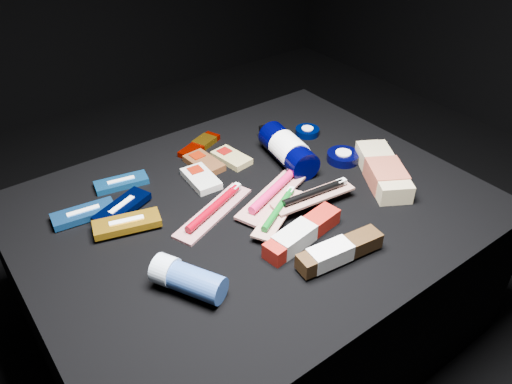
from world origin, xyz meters
TOP-DOWN VIEW (x-y plane):
  - ground at (0.00, 0.00)m, footprint 3.00×3.00m
  - cloth_table at (0.00, 0.00)m, footprint 0.98×0.78m
  - luna_bar_0 at (-0.20, 0.24)m, footprint 0.13×0.07m
  - luna_bar_1 at (-0.32, 0.18)m, footprint 0.14×0.07m
  - luna_bar_2 at (-0.24, 0.14)m, footprint 0.14×0.10m
  - luna_bar_3 at (-0.26, 0.09)m, footprint 0.14×0.09m
  - clif_bar_0 at (-0.01, 0.20)m, footprint 0.06×0.11m
  - clif_bar_1 at (-0.05, 0.15)m, footprint 0.07×0.11m
  - clif_bar_2 at (0.06, 0.18)m, footprint 0.07×0.11m
  - power_bar at (0.04, 0.28)m, footprint 0.14×0.09m
  - lotion_bottle at (0.17, 0.09)m, footprint 0.10×0.24m
  - cream_tin_upper at (0.30, 0.16)m, footprint 0.06×0.06m
  - cream_tin_lower at (0.29, 0.01)m, footprint 0.08×0.08m
  - bodywash_bottle at (0.30, -0.11)m, footprint 0.17×0.22m
  - deodorant_stick at (-0.24, -0.13)m, footprint 0.11×0.14m
  - toothbrush_pack_0 at (-0.09, 0.02)m, footprint 0.22×0.13m
  - toothbrush_pack_1 at (0.06, -0.01)m, footprint 0.25×0.14m
  - toothbrush_pack_2 at (0.01, -0.07)m, footprint 0.18×0.12m
  - toothbrush_pack_3 at (0.10, -0.08)m, footprint 0.20×0.07m
  - toothpaste_carton_red at (-0.00, -0.16)m, footprint 0.20×0.07m
  - toothpaste_carton_green at (0.02, -0.24)m, footprint 0.18×0.06m

SIDE VIEW (x-z plane):
  - ground at x=0.00m, z-range 0.00..0.00m
  - cloth_table at x=0.00m, z-range 0.00..0.40m
  - luna_bar_0 at x=-0.20m, z-range 0.40..0.42m
  - power_bar at x=0.04m, z-range 0.40..0.42m
  - clif_bar_2 at x=0.06m, z-range 0.40..0.42m
  - clif_bar_0 at x=-0.01m, z-range 0.40..0.42m
  - clif_bar_1 at x=-0.05m, z-range 0.40..0.42m
  - toothbrush_pack_0 at x=-0.09m, z-range 0.40..0.42m
  - cream_tin_upper at x=0.30m, z-range 0.40..0.42m
  - luna_bar_1 at x=-0.32m, z-range 0.40..0.42m
  - cream_tin_lower at x=0.29m, z-range 0.40..0.42m
  - luna_bar_2 at x=-0.24m, z-range 0.40..0.42m
  - luna_bar_3 at x=-0.26m, z-range 0.41..0.42m
  - toothbrush_pack_1 at x=0.06m, z-range 0.40..0.43m
  - toothpaste_carton_red at x=0.00m, z-range 0.40..0.44m
  - toothbrush_pack_2 at x=0.01m, z-range 0.41..0.43m
  - bodywash_bottle at x=0.30m, z-range 0.40..0.45m
  - toothpaste_carton_green at x=0.02m, z-range 0.41..0.44m
  - deodorant_stick at x=-0.24m, z-range 0.40..0.45m
  - toothbrush_pack_3 at x=0.10m, z-range 0.42..0.44m
  - lotion_bottle at x=0.17m, z-range 0.40..0.47m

